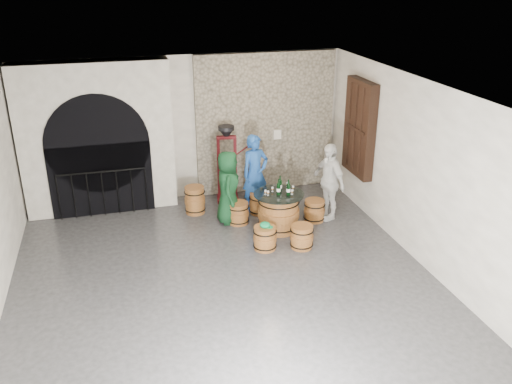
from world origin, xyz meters
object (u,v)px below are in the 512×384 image
object	(u,v)px
person_blue	(255,173)
side_barrel	(195,200)
barrel_stool_near_left	(265,238)
wine_bottle_left	(279,188)
barrel_stool_near_right	(302,237)
person_green	(228,187)
barrel_stool_right	(314,211)
person_white	(329,181)
barrel_stool_left	(238,213)
wine_bottle_center	(288,189)
barrel_table	(279,212)
barrel_stool_far	(259,203)
wine_bottle_right	(280,185)
corking_press	(227,158)

from	to	relation	value
person_blue	side_barrel	bearing A→B (deg)	156.19
barrel_stool_near_left	wine_bottle_left	xyz separation A→B (m)	(0.47, 0.68, 0.68)
barrel_stool_near_right	person_blue	bearing A→B (deg)	101.71
person_green	person_blue	size ratio (longest dim) A/B	0.91
barrel_stool_right	person_white	xyz separation A→B (m)	(0.32, 0.07, 0.59)
barrel_stool_left	barrel_stool_right	size ratio (longest dim) A/B	1.00
barrel_stool_right	wine_bottle_center	distance (m)	1.01
wine_bottle_left	barrel_stool_left	bearing A→B (deg)	143.04
barrel_table	barrel_stool_far	size ratio (longest dim) A/B	2.22
wine_bottle_left	side_barrel	world-z (taller)	wine_bottle_left
barrel_stool_right	wine_bottle_right	distance (m)	1.04
person_white	wine_bottle_center	size ratio (longest dim) A/B	5.02
wine_bottle_left	barrel_stool_near_left	bearing A→B (deg)	-124.71
person_white	barrel_stool_near_right	bearing A→B (deg)	-55.07
barrel_stool_near_right	wine_bottle_left	xyz separation A→B (m)	(-0.21, 0.81, 0.68)
person_white	corking_press	world-z (taller)	corking_press
barrel_stool_near_left	barrel_stool_far	bearing A→B (deg)	78.08
barrel_stool_near_right	wine_bottle_center	bearing A→B (deg)	92.58
wine_bottle_center	side_barrel	distance (m)	2.20
person_green	person_blue	bearing A→B (deg)	-44.28
barrel_stool_left	wine_bottle_right	xyz separation A→B (m)	(0.77, -0.35, 0.68)
barrel_stool_near_right	person_blue	xyz separation A→B (m)	(-0.39, 1.89, 0.62)
person_blue	corking_press	size ratio (longest dim) A/B	0.97
barrel_stool_far	person_green	size ratio (longest dim) A/B	0.30
barrel_stool_far	wine_bottle_left	bearing A→B (deg)	-80.85
barrel_stool_left	wine_bottle_left	distance (m)	1.10
barrel_stool_left	corking_press	size ratio (longest dim) A/B	0.26
barrel_stool_near_right	person_blue	world-z (taller)	person_blue
person_green	side_barrel	xyz separation A→B (m)	(-0.60, 0.61, -0.47)
barrel_stool_right	wine_bottle_left	bearing A→B (deg)	-165.41
side_barrel	barrel_stool_far	bearing A→B (deg)	-15.79
person_blue	wine_bottle_right	world-z (taller)	person_blue
barrel_stool_near_right	wine_bottle_center	size ratio (longest dim) A/B	1.39
corking_press	side_barrel	bearing A→B (deg)	-142.10
barrel_stool_right	side_barrel	world-z (taller)	side_barrel
side_barrel	barrel_stool_near_left	bearing A→B (deg)	-62.68
barrel_stool_left	wine_bottle_right	world-z (taller)	wine_bottle_right
wine_bottle_center	wine_bottle_right	xyz separation A→B (m)	(-0.10, 0.24, 0.00)
barrel_stool_far	side_barrel	xyz separation A→B (m)	(-1.33, 0.38, 0.07)
barrel_stool_right	person_green	distance (m)	1.86
barrel_stool_left	barrel_stool_near_left	world-z (taller)	same
barrel_stool_far	person_green	distance (m)	0.94
barrel_stool_far	wine_bottle_center	bearing A→B (deg)	-71.32
wine_bottle_center	wine_bottle_right	distance (m)	0.25
side_barrel	wine_bottle_right	bearing A→B (deg)	-35.02
person_green	wine_bottle_center	world-z (taller)	person_green
person_blue	person_white	distance (m)	1.57
person_green	person_blue	xyz separation A→B (m)	(0.69, 0.44, 0.08)
person_white	barrel_stool_right	bearing A→B (deg)	-90.97
wine_bottle_right	wine_bottle_left	bearing A→B (deg)	-116.43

